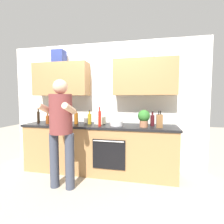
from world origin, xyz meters
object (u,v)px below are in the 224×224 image
bottle_hotsauce (100,118)px  knife_block (159,121)px  bottle_oil (90,119)px  potted_herb (144,117)px  bottle_juice (62,119)px  person_standing (61,125)px  cup_stoneware (86,121)px  bottle_soy (38,117)px  grocery_bag_rice (100,120)px  mixing_bowl (116,123)px  bottle_soda (60,118)px  bottle_vinegar (48,119)px  bottle_syrup (76,118)px  bottle_wine (152,120)px

bottle_hotsauce → knife_block: 1.02m
bottle_oil → potted_herb: bearing=-7.5°
bottle_juice → bottle_oil: bearing=11.0°
bottle_oil → bottle_hotsauce: bearing=-37.8°
person_standing → cup_stoneware: size_ratio=16.18×
cup_stoneware → potted_herb: potted_herb is taller
bottle_soy → knife_block: bottle_soy is taller
person_standing → bottle_oil: bearing=75.0°
knife_block → grocery_bag_rice: size_ratio=1.64×
bottle_soy → mixing_bowl: bearing=1.6°
mixing_bowl → bottle_oil: bearing=171.6°
bottle_soda → mixing_bowl: bottle_soda is taller
bottle_soy → knife_block: size_ratio=1.06×
bottle_soda → grocery_bag_rice: (0.79, 0.10, -0.03)m
bottle_juice → bottle_hotsauce: (0.77, -0.10, 0.05)m
bottle_vinegar → bottle_soda: (0.21, 0.10, 0.01)m
potted_herb → grocery_bag_rice: 0.86m
knife_block → potted_herb: bearing=-177.0°
bottle_syrup → bottle_hotsauce: 0.56m
bottle_vinegar → cup_stoneware: bottle_vinegar is taller
person_standing → cup_stoneware: person_standing is taller
bottle_oil → potted_herb: size_ratio=0.88×
bottle_hotsauce → person_standing: bearing=-130.8°
bottle_vinegar → bottle_wine: size_ratio=0.92×
person_standing → bottle_syrup: person_standing is taller
bottle_juice → bottle_syrup: bottle_syrup is taller
bottle_hotsauce → potted_herb: bottle_hotsauce is taller
bottle_oil → bottle_juice: bearing=-169.0°
bottle_vinegar → bottle_wine: bearing=5.1°
bottle_syrup → cup_stoneware: size_ratio=2.64×
bottle_soda → bottle_oil: bearing=3.0°
bottle_wine → cup_stoneware: bearing=177.9°
bottle_oil → bottle_soda: (-0.60, -0.03, -0.00)m
mixing_bowl → bottle_soy: bearing=-178.4°
bottle_vinegar → bottle_oil: 0.82m
person_standing → bottle_juice: 0.71m
bottle_hotsauce → knife_block: bearing=4.5°
bottle_vinegar → bottle_hotsauce: (1.07, -0.07, 0.06)m
cup_stoneware → potted_herb: size_ratio=0.35×
bottle_juice → mixing_bowl: (1.05, 0.02, -0.05)m
bottle_juice → bottle_oil: size_ratio=0.96×
cup_stoneware → bottle_juice: bearing=-155.7°
bottle_oil → bottle_syrup: bottle_syrup is taller
bottle_oil → knife_block: knife_block is taller
bottle_vinegar → bottle_syrup: 0.55m
bottle_oil → grocery_bag_rice: bottle_oil is taller
bottle_soy → knife_block: 2.30m
bottle_soda → knife_block: 1.88m
mixing_bowl → grocery_bag_rice: size_ratio=1.38×
bottle_syrup → bottle_soda: bearing=-178.8°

